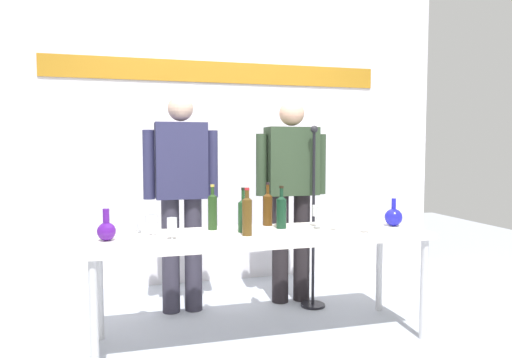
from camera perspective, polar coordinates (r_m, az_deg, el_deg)
name	(u,v)px	position (r m, az deg, el deg)	size (l,w,h in m)	color
ground_plane	(262,339)	(3.42, 0.71, -18.84)	(10.00, 10.00, 0.00)	#A8AFBC
back_wall	(219,128)	(4.64, -4.56, 6.15)	(4.63, 0.11, 3.00)	silver
display_table	(262,241)	(3.22, 0.72, -7.59)	(2.27, 0.69, 0.74)	white
decanter_blue_left	(106,230)	(3.09, -17.73, -5.94)	(0.12, 0.12, 0.20)	#4D1687
decanter_blue_right	(393,217)	(3.62, 16.37, -4.44)	(0.13, 0.13, 0.21)	#1E1EB9
presenter_left	(181,189)	(3.77, -9.06, -1.25)	(0.59, 0.22, 1.73)	#302D3B
presenter_right	(291,187)	(3.98, 4.32, -0.93)	(0.62, 0.22, 1.71)	black
wine_bottle_0	(268,208)	(3.50, 1.42, -3.52)	(0.07, 0.07, 0.32)	#4B2C0D
wine_bottle_1	(243,214)	(3.22, -1.57, -4.30)	(0.07, 0.07, 0.31)	#1A3E1D
wine_bottle_2	(247,214)	(3.10, -1.10, -4.31)	(0.07, 0.07, 0.32)	#4B3412
wine_bottle_3	(213,210)	(3.33, -5.31, -3.79)	(0.06, 0.06, 0.32)	#203D18
wine_bottle_4	(281,211)	(3.38, 3.10, -3.85)	(0.07, 0.07, 0.31)	#123420
wine_glass_left_0	(153,220)	(3.16, -12.42, -4.93)	(0.06, 0.06, 0.14)	white
wine_glass_left_1	(141,220)	(3.26, -13.78, -4.83)	(0.06, 0.06, 0.13)	white
wine_glass_left_2	(138,217)	(3.35, -14.20, -4.48)	(0.06, 0.06, 0.15)	white
wine_glass_left_3	(172,224)	(3.01, -10.18, -5.46)	(0.06, 0.06, 0.14)	white
wine_glass_right_0	(321,214)	(3.34, 7.94, -4.24)	(0.07, 0.07, 0.16)	white
wine_glass_right_1	(317,211)	(3.47, 7.42, -3.88)	(0.07, 0.07, 0.16)	white
wine_glass_right_2	(337,215)	(3.32, 9.80, -4.36)	(0.06, 0.06, 0.15)	white
wine_glass_right_3	(369,217)	(3.26, 13.59, -4.46)	(0.07, 0.07, 0.16)	white
microphone_stand	(313,247)	(3.93, 6.97, -8.22)	(0.20, 0.20, 1.50)	black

